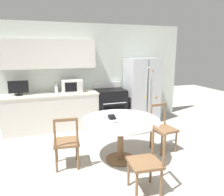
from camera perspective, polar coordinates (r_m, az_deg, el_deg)
The scene contains 16 objects.
ground_plane at distance 3.87m, azimuth 4.54°, elevation -17.57°, with size 14.00×14.00×0.00m, color #B2ADA3.
back_wall at distance 5.77m, azimuth -8.34°, elevation 7.51°, with size 5.20×0.44×2.60m.
kitchen_counter at distance 5.56m, azimuth -15.41°, elevation -3.46°, with size 2.26×0.64×0.90m.
refrigerator at distance 6.03m, azimuth 7.74°, elevation 2.11°, with size 0.84×0.72×1.72m.
oven_range at distance 5.81m, azimuth -0.39°, elevation -2.16°, with size 0.75×0.68×1.08m.
microwave at distance 5.52m, azimuth -10.47°, elevation 3.14°, with size 0.49×0.36×0.32m.
countertop_tv at distance 5.47m, azimuth -23.25°, elevation 2.53°, with size 0.44×0.16×0.34m.
counter_bottle at distance 5.52m, azimuth -14.36°, elevation 2.29°, with size 0.08×0.08×0.26m.
dining_table at distance 3.83m, azimuth 2.27°, elevation -7.41°, with size 1.35×1.35×0.76m.
dining_chair_near at distance 3.14m, azimuth 9.06°, elevation -16.22°, with size 0.46×0.46×0.90m.
dining_chair_right at distance 4.40m, azimuth 13.11°, elevation -7.80°, with size 0.47×0.47×0.90m.
dining_chair_left at distance 3.76m, azimuth -11.83°, elevation -11.31°, with size 0.46×0.46×0.90m.
candle_glass at distance 3.78m, azimuth 3.53°, elevation -5.10°, with size 0.08×0.08×0.09m.
folded_napkin at distance 3.59m, azimuth 0.40°, elevation -6.27°, with size 0.16×0.12×0.05m.
wallet at distance 3.82m, azimuth 0.01°, elevation -5.08°, with size 0.13×0.13×0.07m.
mail_stack at distance 4.03m, azimuth -2.46°, elevation -4.38°, with size 0.33×0.37×0.02m.
Camera 1 is at (-1.36, -3.07, 1.94)m, focal length 35.00 mm.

